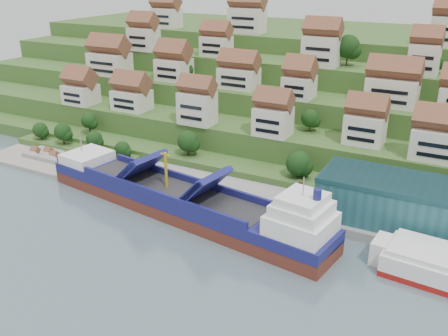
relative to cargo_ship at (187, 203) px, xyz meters
The scene contains 9 objects.
ground 6.87m from the cargo_ship, ahead, with size 300.00×300.00×0.00m, color slate.
quay 29.69m from the cargo_ship, 28.71° to the left, with size 180.00×14.00×2.20m, color gray.
pebble_beach 53.31m from the cargo_ship, 167.83° to the left, with size 45.00×20.00×1.00m, color gray.
hillside 103.21m from the cargo_ship, 86.68° to the left, with size 260.00×128.00×31.00m.
hillside_village 62.63m from the cargo_ship, 81.32° to the left, with size 155.80×64.39×29.32m.
hillside_trees 45.80m from the cargo_ship, 91.05° to the left, with size 139.70×62.20×32.06m.
flagpole 26.03m from the cargo_ship, 20.96° to the left, with size 1.28×0.16×8.00m.
beach_huts 54.96m from the cargo_ship, 169.54° to the left, with size 14.40×3.70×2.20m.
cargo_ship is the anchor object (origin of this frame).
Camera 1 is at (51.54, -88.19, 55.47)m, focal length 40.00 mm.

